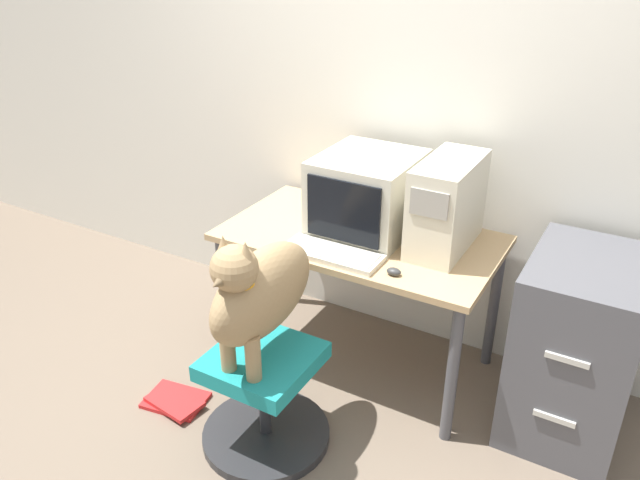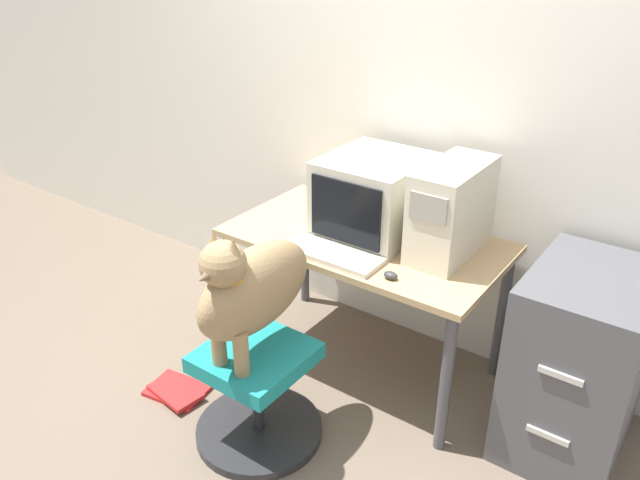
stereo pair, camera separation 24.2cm
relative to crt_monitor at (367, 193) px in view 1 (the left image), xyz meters
The scene contains 11 objects.
ground_plane 0.98m from the crt_monitor, 89.10° to the right, with size 12.00×12.00×0.00m, color #6B5B4C.
wall_back 0.54m from the crt_monitor, 88.88° to the left, with size 8.00×0.05×2.60m.
desk 0.28m from the crt_monitor, 84.83° to the right, with size 1.27×0.70×0.70m.
crt_monitor is the anchor object (origin of this frame).
pc_tower 0.38m from the crt_monitor, ahead, with size 0.21×0.47×0.40m.
keyboard 0.36m from the crt_monitor, 91.15° to the right, with size 0.44×0.17×0.03m.
computer_mouse 0.48m from the crt_monitor, 49.23° to the right, with size 0.06×0.04×0.03m.
office_chair 1.02m from the crt_monitor, 95.77° to the right, with size 0.55×0.55×0.44m.
dog 0.78m from the crt_monitor, 95.77° to the right, with size 0.22×0.60×0.57m.
filing_cabinet 1.11m from the crt_monitor, ahead, with size 0.46×0.62×0.81m.
book_stack_floor 1.30m from the crt_monitor, 125.14° to the right, with size 0.30×0.24×0.04m.
Camera 1 is at (1.13, -1.98, 1.97)m, focal length 35.00 mm.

